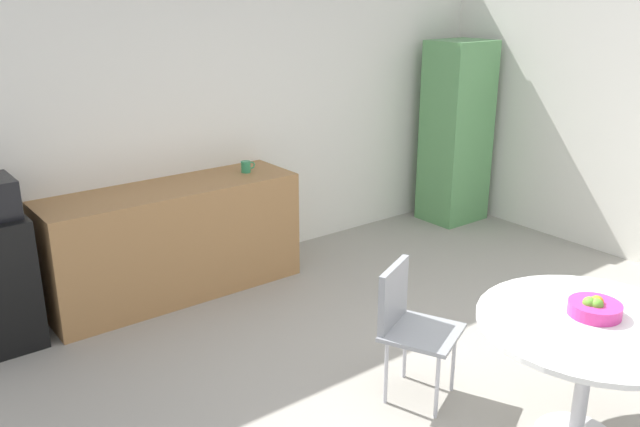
% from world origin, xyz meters
% --- Properties ---
extents(ground_plane, '(6.00, 6.00, 0.00)m').
position_xyz_m(ground_plane, '(0.00, 0.00, 0.00)').
color(ground_plane, '#9E998E').
extents(wall_back, '(6.00, 0.10, 2.60)m').
position_xyz_m(wall_back, '(0.00, 3.00, 1.30)').
color(wall_back, white).
rests_on(wall_back, ground_plane).
extents(counter_block, '(2.03, 0.60, 0.90)m').
position_xyz_m(counter_block, '(-0.63, 2.65, 0.45)').
color(counter_block, '#9E7042').
rests_on(counter_block, ground_plane).
extents(locker_cabinet, '(0.60, 0.50, 1.87)m').
position_xyz_m(locker_cabinet, '(2.55, 2.55, 0.93)').
color(locker_cabinet, '#599959').
rests_on(locker_cabinet, ground_plane).
extents(round_table, '(1.18, 1.18, 0.74)m').
position_xyz_m(round_table, '(0.27, -0.41, 0.61)').
color(round_table, silver).
rests_on(round_table, ground_plane).
extents(chair_gray, '(0.56, 0.56, 0.83)m').
position_xyz_m(chair_gray, '(-0.16, 0.50, 0.52)').
color(chair_gray, silver).
rests_on(chair_gray, ground_plane).
extents(fruit_bowl, '(0.27, 0.27, 0.11)m').
position_xyz_m(fruit_bowl, '(0.34, -0.38, 0.78)').
color(fruit_bowl, '#D8338C').
rests_on(fruit_bowl, round_table).
extents(mug_white, '(0.13, 0.08, 0.09)m').
position_xyz_m(mug_white, '(0.07, 2.66, 0.95)').
color(mug_white, '#338C59').
rests_on(mug_white, counter_block).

